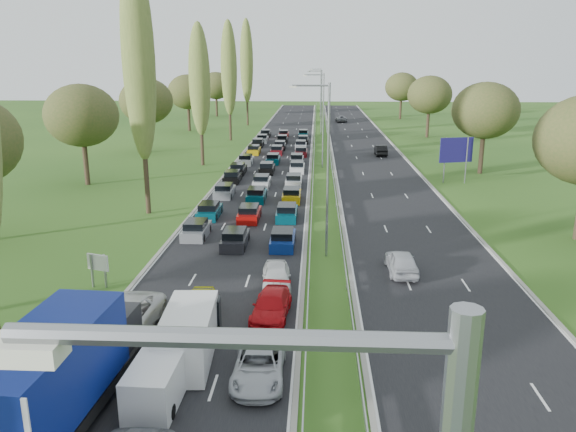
# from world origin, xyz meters

# --- Properties ---
(ground) EXTENTS (260.00, 260.00, 0.00)m
(ground) POSITION_xyz_m (4.50, 80.00, 0.00)
(ground) COLOR #264B17
(ground) RESTS_ON ground
(near_carriageway) EXTENTS (10.50, 215.00, 0.04)m
(near_carriageway) POSITION_xyz_m (-2.25, 82.50, 0.00)
(near_carriageway) COLOR black
(near_carriageway) RESTS_ON ground
(far_carriageway) EXTENTS (10.50, 215.00, 0.04)m
(far_carriageway) POSITION_xyz_m (11.25, 82.50, 0.00)
(far_carriageway) COLOR black
(far_carriageway) RESTS_ON ground
(central_reservation) EXTENTS (2.36, 215.00, 0.32)m
(central_reservation) POSITION_xyz_m (4.50, 82.50, 0.55)
(central_reservation) COLOR gray
(central_reservation) RESTS_ON ground
(lamp_columns) EXTENTS (0.18, 140.18, 12.00)m
(lamp_columns) POSITION_xyz_m (4.50, 78.00, 6.00)
(lamp_columns) COLOR gray
(lamp_columns) RESTS_ON ground
(poplar_row) EXTENTS (2.80, 127.80, 22.44)m
(poplar_row) POSITION_xyz_m (-11.50, 68.17, 12.39)
(poplar_row) COLOR #2D2116
(poplar_row) RESTS_ON ground
(woodland_left) EXTENTS (8.00, 166.00, 11.10)m
(woodland_left) POSITION_xyz_m (-22.00, 62.63, 7.68)
(woodland_left) COLOR #2D2116
(woodland_left) RESTS_ON ground
(woodland_right) EXTENTS (8.00, 153.00, 11.10)m
(woodland_right) POSITION_xyz_m (24.00, 66.67, 7.68)
(woodland_right) COLOR #2D2116
(woodland_right) RESTS_ON ground
(traffic_queue_fill) EXTENTS (9.11, 68.75, 0.80)m
(traffic_queue_fill) POSITION_xyz_m (-2.23, 77.24, 0.44)
(traffic_queue_fill) COLOR slate
(traffic_queue_fill) RESTS_ON ground
(near_car_2) EXTENTS (3.02, 5.90, 1.59)m
(near_car_2) POSITION_xyz_m (-5.77, 30.76, 0.82)
(near_car_2) COLOR silver
(near_car_2) RESTS_ON near_carriageway
(near_car_8) EXTENTS (1.88, 4.16, 1.39)m
(near_car_8) POSITION_xyz_m (-2.45, 32.65, 0.71)
(near_car_8) COLOR #AFB20B
(near_car_8) RESTS_ON near_carriageway
(near_car_10) EXTENTS (2.23, 4.74, 1.31)m
(near_car_10) POSITION_xyz_m (1.37, 26.78, 0.67)
(near_car_10) COLOR #A7AAB1
(near_car_10) RESTS_ON near_carriageway
(near_car_11) EXTENTS (2.19, 4.72, 1.33)m
(near_car_11) POSITION_xyz_m (1.41, 32.85, 0.69)
(near_car_11) COLOR #AF0A0F
(near_car_11) RESTS_ON near_carriageway
(near_car_12) EXTENTS (2.05, 4.37, 1.45)m
(near_car_12) POSITION_xyz_m (1.38, 37.13, 0.74)
(near_car_12) COLOR silver
(near_car_12) RESTS_ON near_carriageway
(far_car_0) EXTENTS (1.88, 4.48, 1.51)m
(far_car_0) POSITION_xyz_m (9.32, 39.93, 0.78)
(far_car_0) COLOR #ADB0B7
(far_car_0) RESTS_ON far_carriageway
(far_car_1) EXTENTS (1.61, 4.54, 1.49)m
(far_car_1) POSITION_xyz_m (13.21, 88.53, 0.77)
(far_car_1) COLOR black
(far_car_1) RESTS_ON far_carriageway
(far_car_2) EXTENTS (2.65, 5.31, 1.44)m
(far_car_2) POSITION_xyz_m (9.34, 137.43, 0.74)
(far_car_2) COLOR gray
(far_car_2) RESTS_ON far_carriageway
(blue_lorry) EXTENTS (2.76, 9.95, 4.20)m
(blue_lorry) POSITION_xyz_m (-5.64, 23.45, 2.16)
(blue_lorry) COLOR black
(blue_lorry) RESTS_ON near_carriageway
(white_van_front) EXTENTS (1.82, 4.64, 1.86)m
(white_van_front) POSITION_xyz_m (-2.49, 25.45, 0.96)
(white_van_front) COLOR silver
(white_van_front) RESTS_ON near_carriageway
(white_van_rear) EXTENTS (2.19, 5.57, 2.24)m
(white_van_rear) POSITION_xyz_m (-2.04, 28.62, 1.15)
(white_van_rear) COLOR silver
(white_van_rear) RESTS_ON near_carriageway
(info_sign) EXTENTS (1.45, 0.58, 2.10)m
(info_sign) POSITION_xyz_m (-9.40, 36.59, 1.37)
(info_sign) COLOR gray
(info_sign) RESTS_ON ground
(direction_sign) EXTENTS (3.89, 1.15, 5.20)m
(direction_sign) POSITION_xyz_m (19.40, 68.84, 3.57)
(direction_sign) COLOR gray
(direction_sign) RESTS_ON ground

